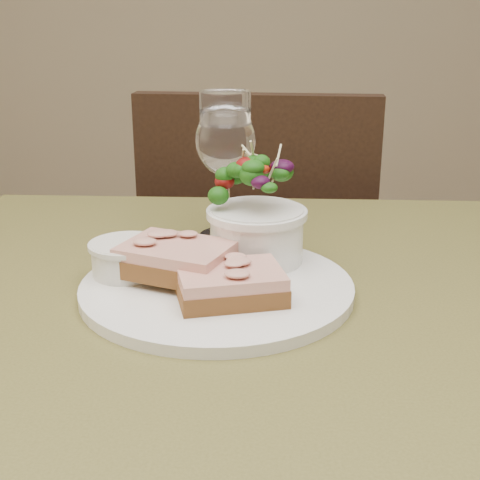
{
  "coord_description": "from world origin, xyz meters",
  "views": [
    {
      "loc": [
        0.04,
        -0.62,
        1.04
      ],
      "look_at": [
        0.0,
        0.02,
        0.81
      ],
      "focal_mm": 50.0,
      "sensor_mm": 36.0,
      "label": 1
    }
  ],
  "objects_px": {
    "dinner_plate": "(217,288)",
    "sandwich_front": "(230,284)",
    "chair_far": "(261,363)",
    "sandwich_back": "(177,259)",
    "salad_bowl": "(257,211)",
    "cafe_table": "(236,389)",
    "wine_glass": "(225,144)",
    "ramekin": "(127,256)"
  },
  "relations": [
    {
      "from": "ramekin",
      "to": "wine_glass",
      "type": "bearing_deg",
      "value": 59.25
    },
    {
      "from": "sandwich_front",
      "to": "sandwich_back",
      "type": "distance_m",
      "value": 0.07
    },
    {
      "from": "cafe_table",
      "to": "sandwich_front",
      "type": "bearing_deg",
      "value": -109.4
    },
    {
      "from": "sandwich_back",
      "to": "salad_bowl",
      "type": "xyz_separation_m",
      "value": [
        0.08,
        0.06,
        0.04
      ]
    },
    {
      "from": "dinner_plate",
      "to": "salad_bowl",
      "type": "bearing_deg",
      "value": 59.69
    },
    {
      "from": "sandwich_front",
      "to": "ramekin",
      "type": "distance_m",
      "value": 0.13
    },
    {
      "from": "sandwich_back",
      "to": "salad_bowl",
      "type": "distance_m",
      "value": 0.11
    },
    {
      "from": "ramekin",
      "to": "salad_bowl",
      "type": "distance_m",
      "value": 0.15
    },
    {
      "from": "sandwich_back",
      "to": "ramekin",
      "type": "bearing_deg",
      "value": -173.63
    },
    {
      "from": "chair_far",
      "to": "sandwich_back",
      "type": "relative_size",
      "value": 6.67
    },
    {
      "from": "chair_far",
      "to": "dinner_plate",
      "type": "distance_m",
      "value": 0.8
    },
    {
      "from": "wine_glass",
      "to": "dinner_plate",
      "type": "bearing_deg",
      "value": -89.05
    },
    {
      "from": "dinner_plate",
      "to": "ramekin",
      "type": "distance_m",
      "value": 0.1
    },
    {
      "from": "cafe_table",
      "to": "salad_bowl",
      "type": "xyz_separation_m",
      "value": [
        0.02,
        0.09,
        0.17
      ]
    },
    {
      "from": "wine_glass",
      "to": "chair_far",
      "type": "bearing_deg",
      "value": 85.14
    },
    {
      "from": "cafe_table",
      "to": "sandwich_back",
      "type": "xyz_separation_m",
      "value": [
        -0.06,
        0.03,
        0.14
      ]
    },
    {
      "from": "chair_far",
      "to": "dinner_plate",
      "type": "relative_size",
      "value": 3.13
    },
    {
      "from": "sandwich_front",
      "to": "salad_bowl",
      "type": "xyz_separation_m",
      "value": [
        0.02,
        0.11,
        0.04
      ]
    },
    {
      "from": "dinner_plate",
      "to": "wine_glass",
      "type": "height_order",
      "value": "wine_glass"
    },
    {
      "from": "ramekin",
      "to": "wine_glass",
      "type": "height_order",
      "value": "wine_glass"
    },
    {
      "from": "salad_bowl",
      "to": "chair_far",
      "type": "bearing_deg",
      "value": 90.25
    },
    {
      "from": "chair_far",
      "to": "sandwich_front",
      "type": "bearing_deg",
      "value": 91.22
    },
    {
      "from": "chair_far",
      "to": "wine_glass",
      "type": "height_order",
      "value": "wine_glass"
    },
    {
      "from": "chair_far",
      "to": "sandwich_front",
      "type": "xyz_separation_m",
      "value": [
        -0.02,
        -0.69,
        0.48
      ]
    },
    {
      "from": "salad_bowl",
      "to": "cafe_table",
      "type": "bearing_deg",
      "value": -100.92
    },
    {
      "from": "cafe_table",
      "to": "chair_far",
      "type": "bearing_deg",
      "value": 88.7
    },
    {
      "from": "cafe_table",
      "to": "salad_bowl",
      "type": "bearing_deg",
      "value": 79.08
    },
    {
      "from": "dinner_plate",
      "to": "ramekin",
      "type": "relative_size",
      "value": 3.8
    },
    {
      "from": "dinner_plate",
      "to": "sandwich_back",
      "type": "relative_size",
      "value": 2.13
    },
    {
      "from": "salad_bowl",
      "to": "wine_glass",
      "type": "height_order",
      "value": "wine_glass"
    },
    {
      "from": "chair_far",
      "to": "ramekin",
      "type": "height_order",
      "value": "chair_far"
    },
    {
      "from": "chair_far",
      "to": "salad_bowl",
      "type": "distance_m",
      "value": 0.79
    },
    {
      "from": "ramekin",
      "to": "salad_bowl",
      "type": "height_order",
      "value": "salad_bowl"
    },
    {
      "from": "cafe_table",
      "to": "salad_bowl",
      "type": "relative_size",
      "value": 6.3
    },
    {
      "from": "cafe_table",
      "to": "ramekin",
      "type": "distance_m",
      "value": 0.19
    },
    {
      "from": "chair_far",
      "to": "wine_glass",
      "type": "xyz_separation_m",
      "value": [
        -0.04,
        -0.47,
        0.58
      ]
    },
    {
      "from": "dinner_plate",
      "to": "sandwich_front",
      "type": "height_order",
      "value": "sandwich_front"
    },
    {
      "from": "dinner_plate",
      "to": "salad_bowl",
      "type": "relative_size",
      "value": 2.27
    },
    {
      "from": "chair_far",
      "to": "sandwich_back",
      "type": "xyz_separation_m",
      "value": [
        -0.08,
        -0.65,
        0.49
      ]
    },
    {
      "from": "chair_far",
      "to": "dinner_plate",
      "type": "xyz_separation_m",
      "value": [
        -0.04,
        -0.65,
        0.46
      ]
    },
    {
      "from": "sandwich_front",
      "to": "ramekin",
      "type": "relative_size",
      "value": 1.59
    },
    {
      "from": "chair_far",
      "to": "sandwich_front",
      "type": "distance_m",
      "value": 0.85
    }
  ]
}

